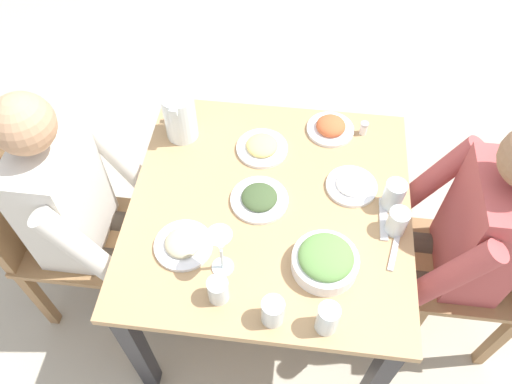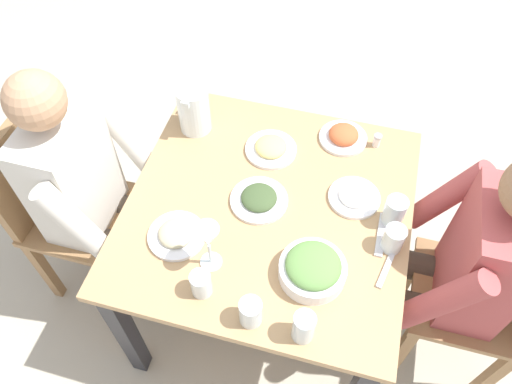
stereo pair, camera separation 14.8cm
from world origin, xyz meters
name	(u,v)px [view 1 (the left image)]	position (x,y,z in m)	size (l,w,h in m)	color
ground_plane	(266,296)	(0.00, 0.00, 0.00)	(8.00, 8.00, 0.00)	#B7AD99
dining_table	(269,222)	(0.00, 0.00, 0.62)	(0.96, 0.96, 0.74)	tan
chair_near	(494,265)	(-0.01, -0.84, 0.51)	(0.40, 0.40, 0.90)	#997047
chair_far	(52,228)	(-0.06, 0.84, 0.51)	(0.40, 0.40, 0.90)	#997047
diner_near	(450,238)	(-0.01, -0.63, 0.66)	(0.48, 0.53, 1.19)	#B24C4C
diner_far	(93,212)	(-0.06, 0.63, 0.66)	(0.48, 0.53, 1.19)	silver
water_pitcher	(180,116)	(0.29, 0.36, 0.83)	(0.16, 0.12, 0.19)	silver
salad_bowl	(325,260)	(-0.22, -0.19, 0.78)	(0.21, 0.21, 0.09)	white
plate_dolmas	(259,198)	(0.01, 0.04, 0.75)	(0.20, 0.20, 0.04)	white
plate_yoghurt	(352,185)	(0.11, -0.28, 0.75)	(0.18, 0.18, 0.04)	white
plate_rice_curry	(331,127)	(0.37, -0.19, 0.76)	(0.18, 0.18, 0.06)	white
plate_beans	(183,244)	(-0.20, 0.26, 0.75)	(0.19, 0.19, 0.04)	white
plate_fries	(262,147)	(0.25, 0.06, 0.75)	(0.19, 0.19, 0.05)	white
water_glass_by_pitcher	(397,221)	(-0.05, -0.42, 0.78)	(0.07, 0.07, 0.10)	silver
water_glass_far_right	(218,290)	(-0.36, 0.12, 0.78)	(0.06, 0.06, 0.09)	silver
water_glass_far_left	(394,195)	(0.05, -0.41, 0.79)	(0.07, 0.07, 0.11)	silver
water_glass_near_right	(273,311)	(-0.41, -0.05, 0.79)	(0.07, 0.07, 0.10)	silver
water_glass_center	(327,318)	(-0.42, -0.21, 0.79)	(0.06, 0.06, 0.11)	silver
wine_glass	(220,244)	(-0.26, 0.12, 0.88)	(0.08, 0.08, 0.20)	silver
salt_shaker	(364,128)	(0.38, -0.32, 0.76)	(0.03, 0.03, 0.05)	white
fork_near	(383,219)	(-0.02, -0.39, 0.74)	(0.17, 0.03, 0.01)	silver
knife_near	(395,246)	(-0.12, -0.42, 0.74)	(0.18, 0.02, 0.01)	silver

